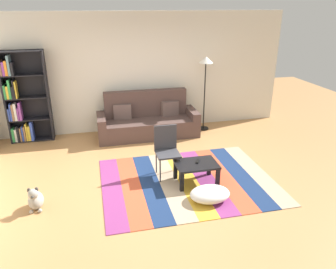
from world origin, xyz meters
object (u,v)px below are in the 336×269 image
Objects in this scene: coffee_table at (196,167)px; folding_chair at (167,147)px; dog at (35,199)px; tv_remote at (198,161)px; pouf at (210,194)px; standing_lamp at (206,69)px; couch at (148,121)px; bookshelf at (22,101)px.

folding_chair is at bearing 135.66° from coffee_table.
dog is 2.24m from folding_chair.
tv_remote is 0.17× the size of folding_chair.
dog is (-2.58, 0.39, 0.04)m from pouf.
coffee_table is 0.40× the size of standing_lamp.
folding_chair is at bearing 167.94° from tv_remote.
couch is at bearing 127.45° from tv_remote.
folding_chair reaches higher than pouf.
bookshelf is 4.54m from pouf.
pouf is at bearing -28.39° from folding_chair.
dog is 0.44× the size of folding_chair.
dog is (-2.12, -2.53, -0.18)m from couch.
dog is (0.53, -2.82, -0.75)m from bookshelf.
bookshelf is at bearing 166.53° from tv_remote.
pouf is at bearing -8.52° from dog.
standing_lamp reaches higher than coffee_table.
coffee_table is at bearing -100.03° from tv_remote.
pouf is 0.68m from tv_remote.
dog is at bearing -127.84° from folding_chair.
bookshelf reaches higher than dog.
folding_chair is (-0.42, 0.41, 0.23)m from coffee_table.
pouf is at bearing -85.96° from coffee_table.
bookshelf is at bearing 176.64° from folding_chair.
tv_remote is (0.04, 0.05, 0.08)m from coffee_table.
standing_lamp reaches higher than couch.
coffee_table is at bearing -40.56° from bookshelf.
dog is at bearing -130.00° from couch.
coffee_table is at bearing -7.78° from folding_chair.
bookshelf is 3.48m from folding_chair.
couch is 1.95m from folding_chair.
couch reaches higher than folding_chair.
tv_remote is (2.58, 0.24, 0.22)m from dog.
standing_lamp is at bearing 68.37° from coffee_table.
dog is at bearing -175.83° from coffee_table.
dog is at bearing -79.34° from bookshelf.
bookshelf is at bearing 177.05° from standing_lamp.
standing_lamp is at bearing 72.92° from pouf.
couch reaches higher than dog.
dog is at bearing -143.34° from standing_lamp.
pouf is at bearing -81.04° from couch.
dog reaches higher than coffee_table.
coffee_table is at bearing 4.17° from dog.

